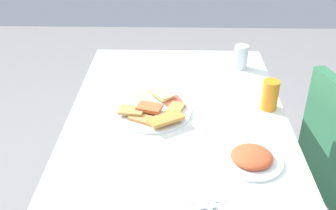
# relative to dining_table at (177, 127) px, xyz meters

# --- Properties ---
(dining_table) EXTENTS (1.20, 0.85, 0.75)m
(dining_table) POSITION_rel_dining_table_xyz_m (0.00, 0.00, 0.00)
(dining_table) COLOR white
(dining_table) RESTS_ON ground_plane
(pide_platter) EXTENTS (0.32, 0.30, 0.04)m
(pide_platter) POSITION_rel_dining_table_xyz_m (0.02, -0.09, 0.09)
(pide_platter) COLOR white
(pide_platter) RESTS_ON dining_table
(salad_plate_greens) EXTENTS (0.21, 0.21, 0.04)m
(salad_plate_greens) POSITION_rel_dining_table_xyz_m (0.31, 0.24, 0.10)
(salad_plate_greens) COLOR white
(salad_plate_greens) RESTS_ON dining_table
(soda_can) EXTENTS (0.08, 0.08, 0.12)m
(soda_can) POSITION_rel_dining_table_xyz_m (-0.03, 0.36, 0.14)
(soda_can) COLOR orange
(soda_can) RESTS_ON dining_table
(drinking_glass) EXTENTS (0.07, 0.07, 0.11)m
(drinking_glass) POSITION_rel_dining_table_xyz_m (-0.40, 0.30, 0.14)
(drinking_glass) COLOR silver
(drinking_glass) RESTS_ON dining_table
(paper_napkin) EXTENTS (0.16, 0.16, 0.00)m
(paper_napkin) POSITION_rel_dining_table_xyz_m (0.44, 0.07, 0.08)
(paper_napkin) COLOR white
(paper_napkin) RESTS_ON dining_table
(fork) EXTENTS (0.20, 0.07, 0.00)m
(fork) POSITION_rel_dining_table_xyz_m (0.44, 0.05, 0.09)
(fork) COLOR silver
(fork) RESTS_ON paper_napkin
(spoon) EXTENTS (0.19, 0.06, 0.00)m
(spoon) POSITION_rel_dining_table_xyz_m (0.44, 0.08, 0.09)
(spoon) COLOR silver
(spoon) RESTS_ON paper_napkin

